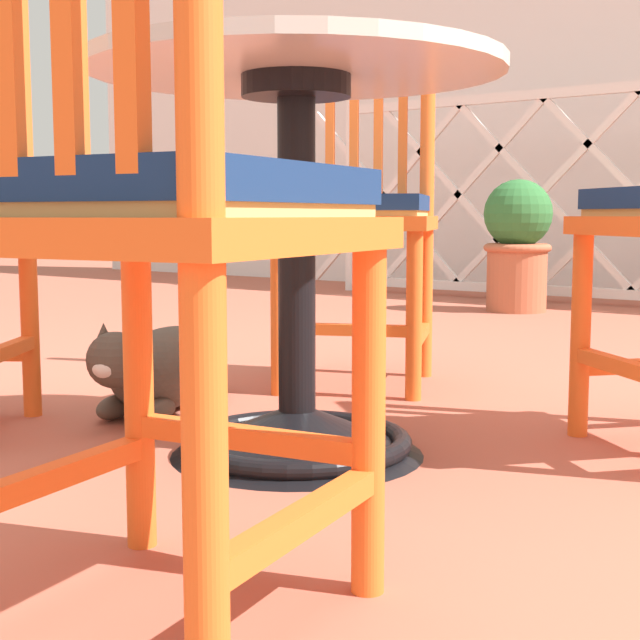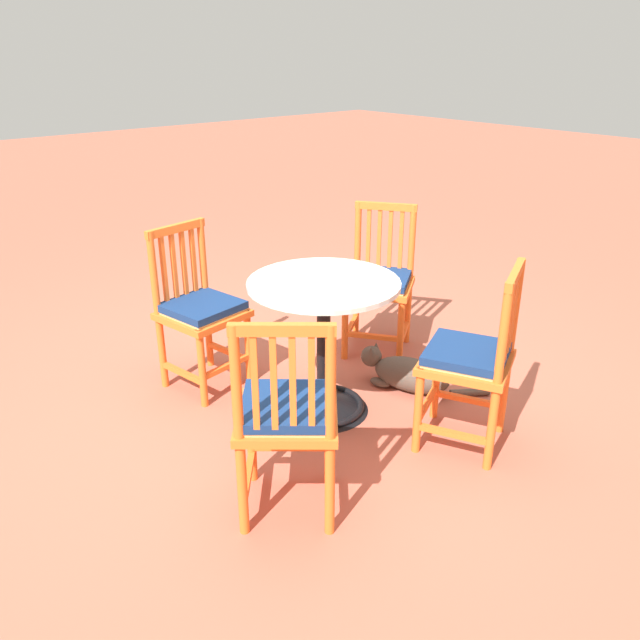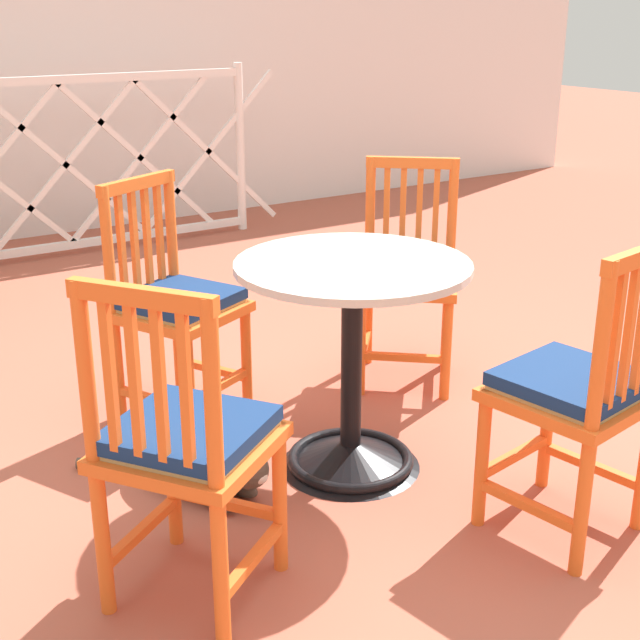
{
  "view_description": "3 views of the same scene",
  "coord_description": "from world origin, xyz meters",
  "px_view_note": "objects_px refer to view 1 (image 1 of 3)",
  "views": [
    {
      "loc": [
        1.0,
        -1.15,
        0.45
      ],
      "look_at": [
        0.07,
        0.1,
        0.27
      ],
      "focal_mm": 51.15,
      "sensor_mm": 36.0,
      "label": 1
    },
    {
      "loc": [
        1.88,
        2.4,
        1.8
      ],
      "look_at": [
        -0.01,
        0.19,
        0.54
      ],
      "focal_mm": 35.8,
      "sensor_mm": 36.0,
      "label": 2
    },
    {
      "loc": [
        -1.58,
        -2.01,
        1.5
      ],
      "look_at": [
        -0.15,
        0.2,
        0.55
      ],
      "focal_mm": 49.24,
      "sensor_mm": 36.0,
      "label": 3
    }
  ],
  "objects_px": {
    "cafe_table": "(297,305)",
    "orange_chair_facing_out": "(358,217)",
    "tabby_cat": "(162,369)",
    "orange_chair_at_corner": "(148,220)",
    "terracotta_planter": "(518,242)"
  },
  "relations": [
    {
      "from": "cafe_table",
      "to": "tabby_cat",
      "type": "bearing_deg",
      "value": 165.85
    },
    {
      "from": "cafe_table",
      "to": "terracotta_planter",
      "type": "bearing_deg",
      "value": 106.28
    },
    {
      "from": "cafe_table",
      "to": "orange_chair_at_corner",
      "type": "height_order",
      "value": "orange_chair_at_corner"
    },
    {
      "from": "cafe_table",
      "to": "orange_chair_facing_out",
      "type": "bearing_deg",
      "value": 115.76
    },
    {
      "from": "cafe_table",
      "to": "orange_chair_at_corner",
      "type": "distance_m",
      "value": 0.76
    },
    {
      "from": "tabby_cat",
      "to": "orange_chair_facing_out",
      "type": "bearing_deg",
      "value": 72.18
    },
    {
      "from": "orange_chair_at_corner",
      "to": "terracotta_planter",
      "type": "distance_m",
      "value": 3.51
    },
    {
      "from": "orange_chair_facing_out",
      "to": "orange_chair_at_corner",
      "type": "bearing_deg",
      "value": -64.09
    },
    {
      "from": "orange_chair_at_corner",
      "to": "terracotta_planter",
      "type": "height_order",
      "value": "orange_chair_at_corner"
    },
    {
      "from": "tabby_cat",
      "to": "terracotta_planter",
      "type": "xyz_separation_m",
      "value": [
        -0.28,
        2.54,
        0.23
      ]
    },
    {
      "from": "orange_chair_facing_out",
      "to": "tabby_cat",
      "type": "xyz_separation_m",
      "value": [
        -0.18,
        -0.55,
        -0.35
      ]
    },
    {
      "from": "orange_chair_at_corner",
      "to": "tabby_cat",
      "type": "height_order",
      "value": "orange_chair_at_corner"
    },
    {
      "from": "cafe_table",
      "to": "orange_chair_facing_out",
      "type": "xyz_separation_m",
      "value": [
        -0.32,
        0.67,
        0.16
      ]
    },
    {
      "from": "orange_chair_facing_out",
      "to": "tabby_cat",
      "type": "bearing_deg",
      "value": -107.82
    },
    {
      "from": "orange_chair_facing_out",
      "to": "tabby_cat",
      "type": "relative_size",
      "value": 1.41
    }
  ]
}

